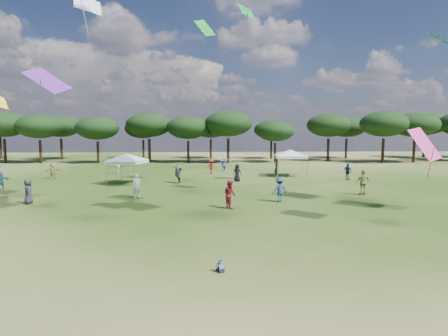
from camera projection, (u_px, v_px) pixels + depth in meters
The scene contains 6 objects.
ground at pixel (204, 301), 10.61m from camera, with size 140.00×140.00×0.00m, color #314C16.
tree_line at pixel (221, 126), 57.27m from camera, with size 108.78×17.63×7.77m.
tent_left at pixel (127, 155), 33.27m from camera, with size 5.59×5.59×2.99m.
tent_right at pixel (291, 151), 38.71m from camera, with size 6.23×6.23×3.07m.
toddler at pixel (221, 266), 12.75m from camera, with size 0.34×0.37×0.46m.
festival_crowd at pixel (185, 174), 33.76m from camera, with size 31.39×22.65×1.91m.
Camera 1 is at (0.09, -10.18, 4.86)m, focal length 30.00 mm.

